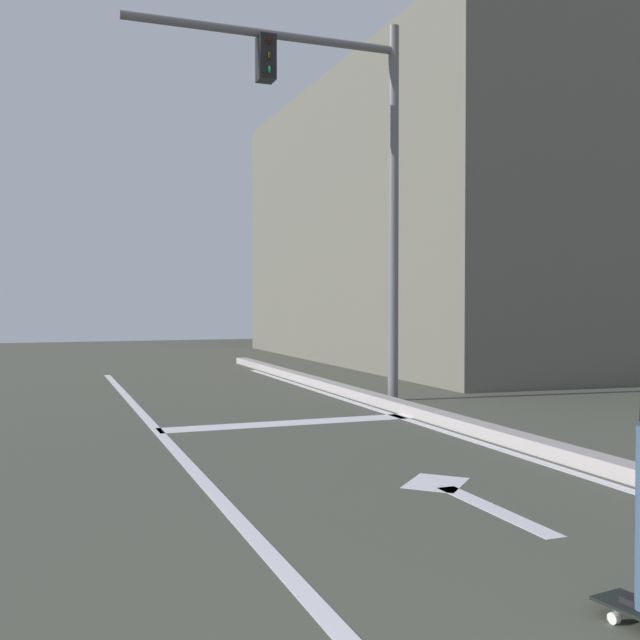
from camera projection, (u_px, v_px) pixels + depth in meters
name	position (u px, v px, depth m)	size (l,w,h in m)	color
lane_line_center	(209.00, 487.00, 6.02)	(0.12, 20.00, 0.01)	silver
lane_line_curbside	(531.00, 459.00, 7.11)	(0.12, 20.00, 0.01)	silver
stop_bar	(291.00, 423.00, 9.25)	(3.27, 0.40, 0.01)	silver
lane_arrow_stem	(494.00, 509.00, 5.37)	(0.16, 1.40, 0.01)	silver
lane_arrow_head	(436.00, 483.00, 6.17)	(0.56, 0.44, 0.01)	silver
curb_strip	(553.00, 450.00, 7.20)	(0.24, 24.00, 0.14)	#A49C9A
traffic_signal_mast	(343.00, 147.00, 11.03)	(4.12, 0.34, 5.70)	#616061
building_block	(518.00, 228.00, 20.34)	(11.41, 13.16, 7.10)	#605E52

